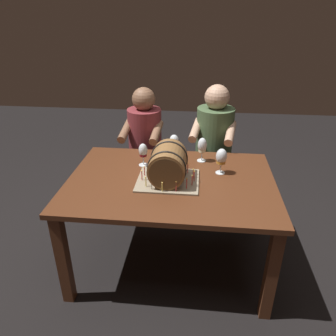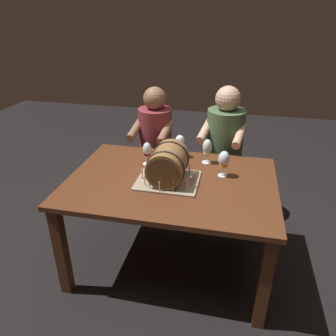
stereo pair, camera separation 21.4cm
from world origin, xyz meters
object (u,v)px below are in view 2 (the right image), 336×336
at_px(wine_glass_amber, 224,160).
at_px(barrel_cake, 168,165).
at_px(wine_glass_red, 147,150).
at_px(person_seated_left, 156,156).
at_px(wine_glass_white, 207,148).
at_px(person_seated_right, 223,159).
at_px(dining_table, 171,192).
at_px(wine_glass_empty, 180,141).

bearing_deg(wine_glass_amber, barrel_cake, -156.18).
distance_m(wine_glass_red, person_seated_left, 0.67).
xyz_separation_m(wine_glass_white, person_seated_right, (0.11, 0.46, -0.29)).
distance_m(dining_table, wine_glass_white, 0.44).
xyz_separation_m(dining_table, barrel_cake, (-0.02, -0.02, 0.22)).
bearing_deg(person_seated_left, barrel_cake, -69.87).
relative_size(barrel_cake, wine_glass_empty, 2.29).
bearing_deg(wine_glass_red, dining_table, -41.79).
distance_m(wine_glass_white, person_seated_left, 0.77).
bearing_deg(wine_glass_red, person_seated_left, 98.69).
height_order(wine_glass_amber, wine_glass_empty, wine_glass_amber).
relative_size(wine_glass_red, wine_glass_amber, 0.93).
bearing_deg(barrel_cake, person_seated_right, 67.76).
xyz_separation_m(dining_table, wine_glass_red, (-0.22, 0.20, 0.21)).
height_order(barrel_cake, wine_glass_white, barrel_cake).
xyz_separation_m(barrel_cake, person_seated_right, (0.33, 0.81, -0.29)).
bearing_deg(wine_glass_red, wine_glass_empty, 40.35).
xyz_separation_m(wine_glass_white, wine_glass_empty, (-0.22, 0.06, 0.01)).
distance_m(wine_glass_amber, person_seated_left, 0.98).
bearing_deg(wine_glass_white, barrel_cake, -122.87).
xyz_separation_m(wine_glass_amber, wine_glass_empty, (-0.35, 0.25, 0.01)).
bearing_deg(wine_glass_amber, person_seated_left, 135.14).
relative_size(dining_table, barrel_cake, 3.41).
bearing_deg(wine_glass_amber, wine_glass_red, 173.16).
bearing_deg(person_seated_left, person_seated_right, 0.04).
distance_m(dining_table, person_seated_right, 0.85).
relative_size(wine_glass_red, person_seated_left, 0.15).
height_order(barrel_cake, person_seated_right, person_seated_right).
height_order(wine_glass_red, person_seated_left, person_seated_left).
distance_m(dining_table, barrel_cake, 0.22).
relative_size(barrel_cake, wine_glass_amber, 2.22).
bearing_deg(person_seated_right, wine_glass_white, -103.07).
height_order(barrel_cake, person_seated_left, person_seated_left).
distance_m(wine_glass_white, wine_glass_empty, 0.23).
bearing_deg(wine_glass_empty, wine_glass_red, -139.65).
relative_size(barrel_cake, person_seated_left, 0.35).
xyz_separation_m(dining_table, person_seated_right, (0.31, 0.78, -0.07)).
height_order(wine_glass_amber, person_seated_left, person_seated_left).
height_order(wine_glass_white, person_seated_left, person_seated_left).
bearing_deg(wine_glass_empty, barrel_cake, -90.69).
bearing_deg(dining_table, person_seated_left, 111.82).
height_order(dining_table, person_seated_right, person_seated_right).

